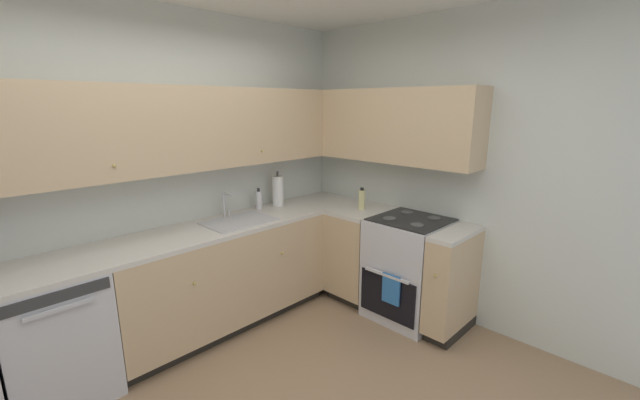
% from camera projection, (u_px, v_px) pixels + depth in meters
% --- Properties ---
extents(wall_back, '(4.02, 0.05, 2.64)m').
position_uv_depth(wall_back, '(148.00, 178.00, 3.13)').
color(wall_back, silver).
rests_on(wall_back, ground_plane).
extents(wall_right, '(0.05, 3.36, 2.64)m').
position_uv_depth(wall_right, '(460.00, 173.00, 3.38)').
color(wall_right, silver).
rests_on(wall_right, ground_plane).
extents(dishwasher, '(0.60, 0.63, 0.88)m').
position_uv_depth(dishwasher, '(55.00, 336.00, 2.55)').
color(dishwasher, silver).
rests_on(dishwasher, ground_plane).
extents(lower_cabinets_back, '(1.88, 0.62, 0.88)m').
position_uv_depth(lower_cabinets_back, '(223.00, 277.00, 3.41)').
color(lower_cabinets_back, tan).
rests_on(lower_cabinets_back, ground_plane).
extents(countertop_back, '(3.09, 0.60, 0.03)m').
position_uv_depth(countertop_back, '(219.00, 227.00, 3.30)').
color(countertop_back, beige).
rests_on(countertop_back, lower_cabinets_back).
extents(lower_cabinets_right, '(0.62, 1.30, 0.88)m').
position_uv_depth(lower_cabinets_right, '(387.00, 263.00, 3.70)').
color(lower_cabinets_right, tan).
rests_on(lower_cabinets_right, ground_plane).
extents(countertop_right, '(0.60, 1.30, 0.03)m').
position_uv_depth(countertop_right, '(389.00, 217.00, 3.59)').
color(countertop_right, beige).
rests_on(countertop_right, lower_cabinets_right).
extents(oven_range, '(0.68, 0.62, 1.06)m').
position_uv_depth(oven_range, '(409.00, 268.00, 3.55)').
color(oven_range, silver).
rests_on(oven_range, ground_plane).
extents(upper_cabinets_back, '(2.77, 0.34, 0.65)m').
position_uv_depth(upper_cabinets_back, '(186.00, 129.00, 3.09)').
color(upper_cabinets_back, tan).
extents(upper_cabinets_right, '(0.32, 1.85, 0.65)m').
position_uv_depth(upper_cabinets_right, '(382.00, 125.00, 3.64)').
color(upper_cabinets_right, tan).
extents(sink, '(0.58, 0.40, 0.10)m').
position_uv_depth(sink, '(239.00, 226.00, 3.41)').
color(sink, '#B7B7BC').
rests_on(sink, countertop_back).
extents(faucet, '(0.07, 0.16, 0.23)m').
position_uv_depth(faucet, '(226.00, 202.00, 3.51)').
color(faucet, silver).
rests_on(faucet, countertop_back).
extents(soap_bottle, '(0.05, 0.05, 0.21)m').
position_uv_depth(soap_bottle, '(259.00, 200.00, 3.78)').
color(soap_bottle, silver).
rests_on(soap_bottle, countertop_back).
extents(paper_towel_roll, '(0.11, 0.11, 0.36)m').
position_uv_depth(paper_towel_roll, '(278.00, 191.00, 3.90)').
color(paper_towel_roll, white).
rests_on(paper_towel_roll, countertop_back).
extents(oil_bottle, '(0.06, 0.06, 0.21)m').
position_uv_depth(oil_bottle, '(362.00, 199.00, 3.78)').
color(oil_bottle, beige).
rests_on(oil_bottle, countertop_right).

